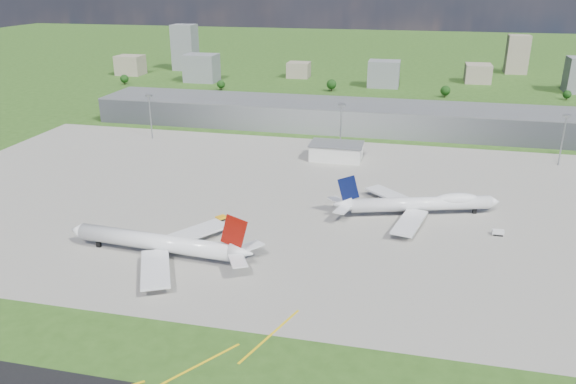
% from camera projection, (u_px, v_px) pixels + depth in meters
% --- Properties ---
extents(ground, '(1400.00, 1400.00, 0.00)m').
position_uv_depth(ground, '(332.00, 133.00, 337.80)').
color(ground, '#2D5119').
rests_on(ground, ground).
extents(apron, '(360.00, 190.00, 0.08)m').
position_uv_depth(apron, '(316.00, 202.00, 235.68)').
color(apron, gray).
rests_on(apron, ground).
extents(terminal, '(300.00, 42.00, 15.00)m').
position_uv_depth(terminal, '(335.00, 116.00, 348.74)').
color(terminal, slate).
rests_on(terminal, ground).
extents(ops_building, '(26.00, 16.00, 8.00)m').
position_uv_depth(ops_building, '(336.00, 152.00, 288.82)').
color(ops_building, silver).
rests_on(ops_building, ground).
extents(mast_west, '(3.50, 2.00, 25.90)m').
position_uv_depth(mast_west, '(150.00, 109.00, 320.28)').
color(mast_west, gray).
rests_on(mast_west, ground).
extents(mast_center, '(3.50, 2.00, 25.90)m').
position_uv_depth(mast_center, '(341.00, 119.00, 297.51)').
color(mast_center, gray).
rests_on(mast_center, ground).
extents(mast_east, '(3.50, 2.00, 25.90)m').
position_uv_depth(mast_east, '(564.00, 131.00, 274.74)').
color(mast_east, gray).
rests_on(mast_east, ground).
extents(airliner_red_twin, '(68.53, 53.26, 18.80)m').
position_uv_depth(airliner_red_twin, '(161.00, 243.00, 187.95)').
color(airliner_red_twin, white).
rests_on(airliner_red_twin, ground).
extents(airliner_blue_quad, '(65.62, 50.38, 17.53)m').
position_uv_depth(airliner_blue_quad, '(421.00, 204.00, 220.78)').
color(airliner_blue_quad, white).
rests_on(airliner_blue_quad, ground).
extents(tug_yellow, '(4.06, 4.36, 1.88)m').
position_uv_depth(tug_yellow, '(221.00, 218.00, 217.26)').
color(tug_yellow, '#F6A50E').
rests_on(tug_yellow, ground).
extents(van_white_near, '(3.07, 5.51, 2.64)m').
position_uv_depth(van_white_near, '(400.00, 228.00, 207.92)').
color(van_white_near, silver).
rests_on(van_white_near, ground).
extents(van_white_far, '(4.12, 2.05, 2.17)m').
position_uv_depth(van_white_far, '(498.00, 233.00, 204.77)').
color(van_white_far, silver).
rests_on(van_white_far, ground).
extents(bldg_far_w, '(24.00, 20.00, 18.00)m').
position_uv_depth(bldg_far_w, '(130.00, 65.00, 534.70)').
color(bldg_far_w, gray).
rests_on(bldg_far_w, ground).
extents(bldg_w, '(28.00, 22.00, 24.00)m').
position_uv_depth(bldg_w, '(202.00, 68.00, 498.87)').
color(bldg_w, slate).
rests_on(bldg_w, ground).
extents(bldg_cw, '(20.00, 18.00, 14.00)m').
position_uv_depth(bldg_cw, '(299.00, 70.00, 520.49)').
color(bldg_cw, gray).
rests_on(bldg_cw, ground).
extents(bldg_c, '(26.00, 20.00, 22.00)m').
position_uv_depth(bldg_c, '(384.00, 74.00, 475.20)').
color(bldg_c, slate).
rests_on(bldg_c, ground).
extents(bldg_ce, '(22.00, 24.00, 16.00)m').
position_uv_depth(bldg_ce, '(478.00, 73.00, 496.10)').
color(bldg_ce, gray).
rests_on(bldg_ce, ground).
extents(bldg_tall_w, '(22.00, 20.00, 44.00)m').
position_uv_depth(bldg_tall_w, '(185.00, 47.00, 558.11)').
color(bldg_tall_w, slate).
rests_on(bldg_tall_w, ground).
extents(bldg_tall_e, '(20.00, 18.00, 36.00)m').
position_uv_depth(bldg_tall_e, '(517.00, 54.00, 538.78)').
color(bldg_tall_e, gray).
rests_on(bldg_tall_e, ground).
extents(tree_far_w, '(7.20, 7.20, 8.80)m').
position_uv_depth(tree_far_w, '(124.00, 79.00, 486.46)').
color(tree_far_w, '#382314').
rests_on(tree_far_w, ground).
extents(tree_w, '(6.75, 6.75, 8.25)m').
position_uv_depth(tree_w, '(221.00, 84.00, 463.40)').
color(tree_w, '#382314').
rests_on(tree_w, ground).
extents(tree_c, '(8.10, 8.10, 9.90)m').
position_uv_depth(tree_c, '(332.00, 84.00, 458.06)').
color(tree_c, '#382314').
rests_on(tree_c, ground).
extents(tree_e, '(7.65, 7.65, 9.35)m').
position_uv_depth(tree_e, '(445.00, 91.00, 435.00)').
color(tree_e, '#382314').
rests_on(tree_e, ground).
extents(tree_far_e, '(6.30, 6.30, 7.70)m').
position_uv_depth(tree_far_e, '(567.00, 94.00, 425.82)').
color(tree_far_e, '#382314').
rests_on(tree_far_e, ground).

